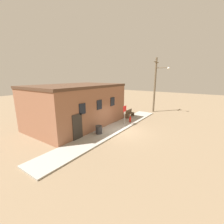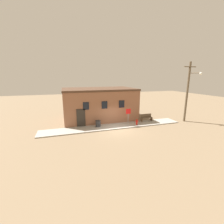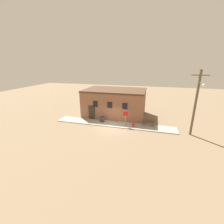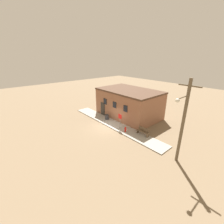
# 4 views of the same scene
# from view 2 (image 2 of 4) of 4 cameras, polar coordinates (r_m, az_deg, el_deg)

# --- Properties ---
(ground_plane) EXTENTS (80.00, 80.00, 0.00)m
(ground_plane) POSITION_cam_2_polar(r_m,az_deg,el_deg) (17.10, 1.95, -6.72)
(ground_plane) COLOR #7A664C
(sidewalk) EXTENTS (16.96, 2.12, 0.10)m
(sidewalk) POSITION_cam_2_polar(r_m,az_deg,el_deg) (18.03, 0.82, -5.48)
(sidewalk) COLOR #9E998E
(sidewalk) RESTS_ON ground
(brick_building) EXTENTS (9.65, 6.14, 4.32)m
(brick_building) POSITION_cam_2_polar(r_m,az_deg,el_deg) (21.08, -4.99, 3.13)
(brick_building) COLOR #8E5B42
(brick_building) RESTS_ON ground
(fire_hydrant) EXTENTS (0.41, 0.20, 0.70)m
(fire_hydrant) POSITION_cam_2_polar(r_m,az_deg,el_deg) (18.62, 9.42, -3.75)
(fire_hydrant) COLOR red
(fire_hydrant) RESTS_ON sidewalk
(stop_sign) EXTENTS (0.61, 0.06, 2.05)m
(stop_sign) POSITION_cam_2_polar(r_m,az_deg,el_deg) (17.95, 6.21, -0.76)
(stop_sign) COLOR gray
(stop_sign) RESTS_ON sidewalk
(bench) EXTENTS (1.58, 0.44, 0.93)m
(bench) POSITION_cam_2_polar(r_m,az_deg,el_deg) (20.44, 12.95, -2.08)
(bench) COLOR brown
(bench) RESTS_ON sidewalk
(trash_bin) EXTENTS (0.62, 0.62, 0.73)m
(trash_bin) POSITION_cam_2_polar(r_m,az_deg,el_deg) (17.74, -5.31, -4.41)
(trash_bin) COLOR #333338
(trash_bin) RESTS_ON sidewalk
(utility_pole) EXTENTS (1.80, 2.00, 7.69)m
(utility_pole) POSITION_cam_2_polar(r_m,az_deg,el_deg) (21.77, 26.99, 7.29)
(utility_pole) COLOR brown
(utility_pole) RESTS_ON ground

